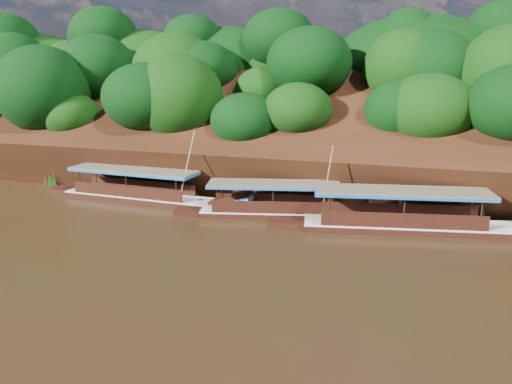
# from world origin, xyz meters

# --- Properties ---
(ground) EXTENTS (160.00, 160.00, 0.00)m
(ground) POSITION_xyz_m (0.00, 0.00, 0.00)
(ground) COLOR black
(ground) RESTS_ON ground
(riverbank) EXTENTS (120.00, 30.06, 19.40)m
(riverbank) POSITION_xyz_m (-0.01, 22.73, 1.89)
(riverbank) COLOR black
(riverbank) RESTS_ON ground
(boat_0) EXTENTS (16.21, 5.18, 6.67)m
(boat_0) POSITION_xyz_m (10.12, 6.58, 0.59)
(boat_0) COLOR black
(boat_0) RESTS_ON ground
(boat_1) EXTENTS (13.55, 5.07, 5.50)m
(boat_1) POSITION_xyz_m (1.44, 7.17, 0.53)
(boat_1) COLOR black
(boat_1) RESTS_ON ground
(boat_2) EXTENTS (15.46, 2.91, 6.08)m
(boat_2) POSITION_xyz_m (-9.65, 7.47, 0.55)
(boat_2) COLOR black
(boat_2) RESTS_ON ground
(reeds) EXTENTS (49.62, 2.14, 2.03)m
(reeds) POSITION_xyz_m (-3.82, 9.53, 0.86)
(reeds) COLOR #1C5F17
(reeds) RESTS_ON ground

